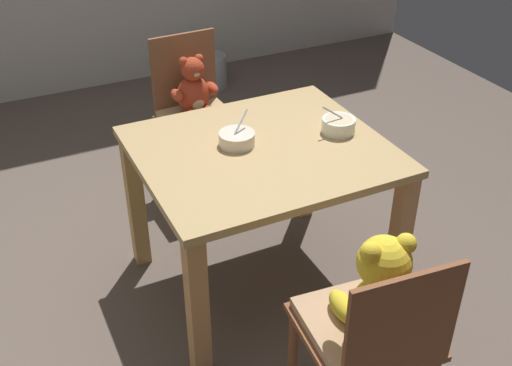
{
  "coord_description": "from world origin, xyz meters",
  "views": [
    {
      "loc": [
        -0.97,
        -1.97,
        1.96
      ],
      "look_at": [
        0.0,
        0.05,
        0.51
      ],
      "focal_mm": 43.89,
      "sensor_mm": 36.0,
      "label": 1
    }
  ],
  "objects": [
    {
      "name": "teddy_chair_far_center",
      "position": [
        0.03,
        0.85,
        0.52
      ],
      "size": [
        0.41,
        0.39,
        0.87
      ],
      "rotation": [
        0.0,
        0.0,
        -1.53
      ],
      "color": "brown",
      "rests_on": "ground_plane"
    },
    {
      "name": "teddy_chair_near_front",
      "position": [
        -0.02,
        -0.85,
        0.56
      ],
      "size": [
        0.44,
        0.44,
        0.87
      ],
      "rotation": [
        0.0,
        0.0,
        1.48
      ],
      "color": "brown",
      "rests_on": "ground_plane"
    },
    {
      "name": "porridge_bowl_white_near_right",
      "position": [
        0.35,
        -0.02,
        0.75
      ],
      "size": [
        0.15,
        0.14,
        0.13
      ],
      "color": "silver",
      "rests_on": "dining_table"
    },
    {
      "name": "porridge_bowl_cream_center",
      "position": [
        -0.08,
        0.06,
        0.74
      ],
      "size": [
        0.15,
        0.15,
        0.13
      ],
      "color": "beige",
      "rests_on": "dining_table"
    },
    {
      "name": "ground_plane",
      "position": [
        0.0,
        0.0,
        -0.02
      ],
      "size": [
        5.2,
        5.2,
        0.04
      ],
      "color": "brown"
    },
    {
      "name": "dining_table",
      "position": [
        0.0,
        0.0,
        0.59
      ],
      "size": [
        0.99,
        0.87,
        0.71
      ],
      "color": "tan",
      "rests_on": "ground_plane"
    },
    {
      "name": "metal_pail",
      "position": [
        0.62,
        2.15,
        0.12
      ],
      "size": [
        0.27,
        0.27,
        0.24
      ],
      "primitive_type": "cylinder",
      "color": "#93969B",
      "rests_on": "ground_plane"
    }
  ]
}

